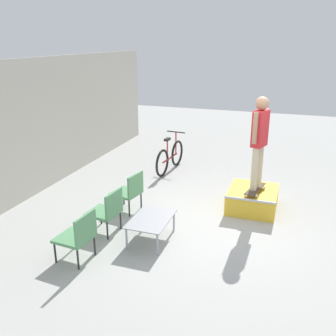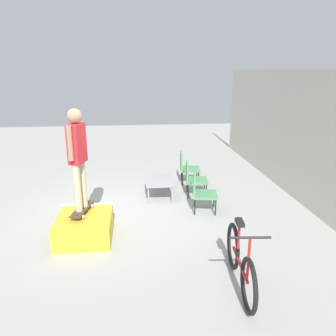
{
  "view_description": "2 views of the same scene",
  "coord_description": "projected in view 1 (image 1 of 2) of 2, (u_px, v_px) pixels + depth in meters",
  "views": [
    {
      "loc": [
        -6.39,
        -1.15,
        3.38
      ],
      "look_at": [
        0.16,
        1.12,
        0.98
      ],
      "focal_mm": 40.0,
      "sensor_mm": 36.0,
      "label": 1
    },
    {
      "loc": [
        6.55,
        0.48,
        2.98
      ],
      "look_at": [
        -0.09,
        1.18,
        0.98
      ],
      "focal_mm": 35.0,
      "sensor_mm": 36.0,
      "label": 2
    }
  ],
  "objects": [
    {
      "name": "patio_chair_right",
      "position": [
        129.0,
        190.0,
        7.6
      ],
      "size": [
        0.6,
        0.6,
        0.83
      ],
      "rotation": [
        0.0,
        0.0,
        2.98
      ],
      "color": "black",
      "rests_on": "ground_plane"
    },
    {
      "name": "bicycle",
      "position": [
        170.0,
        157.0,
        9.99
      ],
      "size": [
        1.69,
        0.52,
        1.0
      ],
      "rotation": [
        0.0,
        0.0,
        -0.09
      ],
      "color": "black",
      "rests_on": "ground_plane"
    },
    {
      "name": "patio_chair_left",
      "position": [
        78.0,
        235.0,
        5.88
      ],
      "size": [
        0.56,
        0.56,
        0.83
      ],
      "rotation": [
        0.0,
        0.0,
        3.05
      ],
      "color": "black",
      "rests_on": "ground_plane"
    },
    {
      "name": "skateboard_on_ramp",
      "position": [
        255.0,
        189.0,
        7.55
      ],
      "size": [
        0.82,
        0.36,
        0.07
      ],
      "rotation": [
        0.0,
        0.0,
        -0.2
      ],
      "color": "#473828",
      "rests_on": "skate_ramp_box"
    },
    {
      "name": "skate_ramp_box",
      "position": [
        252.0,
        199.0,
        7.79
      ],
      "size": [
        1.14,
        0.98,
        0.44
      ],
      "color": "gold",
      "rests_on": "ground_plane"
    },
    {
      "name": "coffee_table",
      "position": [
        151.0,
        221.0,
        6.51
      ],
      "size": [
        0.97,
        0.65,
        0.42
      ],
      "color": "#9E9EA3",
      "rests_on": "ground_plane"
    },
    {
      "name": "house_wall_back",
      "position": [
        24.0,
        131.0,
        8.01
      ],
      "size": [
        12.0,
        0.06,
        3.0
      ],
      "color": "beige",
      "rests_on": "ground_plane"
    },
    {
      "name": "patio_chair_center",
      "position": [
        107.0,
        210.0,
        6.74
      ],
      "size": [
        0.57,
        0.57,
        0.83
      ],
      "rotation": [
        0.0,
        0.0,
        3.04
      ],
      "color": "black",
      "rests_on": "ground_plane"
    },
    {
      "name": "ground_plane",
      "position": [
        220.0,
        225.0,
        7.17
      ],
      "size": [
        24.0,
        24.0,
        0.0
      ],
      "primitive_type": "plane",
      "color": "#A8A8A3"
    },
    {
      "name": "person_skater",
      "position": [
        260.0,
        135.0,
        7.19
      ],
      "size": [
        0.55,
        0.3,
        1.84
      ],
      "rotation": [
        0.0,
        0.0,
        -0.3
      ],
      "color": "#C6B793",
      "rests_on": "skateboard_on_ramp"
    }
  ]
}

